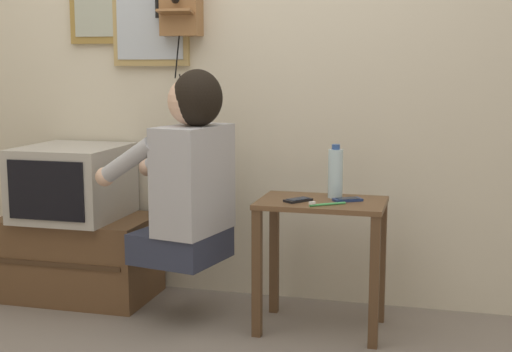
% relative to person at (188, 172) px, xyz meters
% --- Properties ---
extents(wall_back, '(6.80, 0.05, 2.55)m').
position_rel_person_xyz_m(wall_back, '(0.08, 0.48, 0.57)').
color(wall_back, beige).
rests_on(wall_back, ground_plane).
extents(side_table, '(0.56, 0.37, 0.59)m').
position_rel_person_xyz_m(side_table, '(0.60, 0.06, -0.26)').
color(side_table, brown).
rests_on(side_table, ground_plane).
extents(person, '(0.59, 0.49, 0.87)m').
position_rel_person_xyz_m(person, '(0.00, 0.00, 0.00)').
color(person, '#2D3347').
rests_on(person, ground_plane).
extents(tv_stand, '(0.76, 0.46, 0.42)m').
position_rel_person_xyz_m(tv_stand, '(-0.67, 0.20, -0.50)').
color(tv_stand, brown).
rests_on(tv_stand, ground_plane).
extents(television, '(0.48, 0.52, 0.36)m').
position_rel_person_xyz_m(television, '(-0.68, 0.18, -0.11)').
color(television, '#ADA89E').
rests_on(television, tv_stand).
extents(wall_phone_antique, '(0.23, 0.19, 0.72)m').
position_rel_person_xyz_m(wall_phone_antique, '(-0.18, 0.40, 0.77)').
color(wall_phone_antique, olive).
extents(wall_mirror, '(0.41, 0.03, 0.65)m').
position_rel_person_xyz_m(wall_mirror, '(-0.36, 0.44, 0.79)').
color(wall_mirror, tan).
extents(cell_phone_held, '(0.12, 0.13, 0.01)m').
position_rel_person_xyz_m(cell_phone_held, '(0.50, 0.02, -0.11)').
color(cell_phone_held, black).
rests_on(cell_phone_held, side_table).
extents(cell_phone_spare, '(0.14, 0.12, 0.01)m').
position_rel_person_xyz_m(cell_phone_spare, '(0.71, 0.08, -0.11)').
color(cell_phone_spare, navy).
rests_on(cell_phone_spare, side_table).
extents(water_bottle, '(0.07, 0.07, 0.24)m').
position_rel_person_xyz_m(water_bottle, '(0.64, 0.15, -0.00)').
color(water_bottle, silver).
rests_on(water_bottle, side_table).
extents(toothbrush, '(0.14, 0.11, 0.02)m').
position_rel_person_xyz_m(toothbrush, '(0.63, -0.05, -0.11)').
color(toothbrush, '#4CBF66').
rests_on(toothbrush, side_table).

